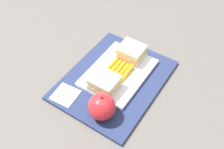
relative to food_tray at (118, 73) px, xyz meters
name	(u,v)px	position (x,y,z in m)	size (l,w,h in m)	color
ground_plane	(114,81)	(0.03, 0.00, -0.02)	(2.40, 2.40, 0.00)	#56514C
lunchbag_mat	(114,80)	(0.03, 0.00, -0.01)	(0.36, 0.28, 0.01)	navy
food_tray	(118,73)	(0.00, 0.00, 0.00)	(0.23, 0.17, 0.01)	white
sandwich_half_left	(131,52)	(-0.08, 0.00, 0.03)	(0.07, 0.08, 0.04)	#DBC189
sandwich_half_right	(104,83)	(0.08, 0.00, 0.03)	(0.07, 0.08, 0.04)	#DBC189
carrot_sticks_bundle	(119,70)	(0.00, 0.00, 0.01)	(0.08, 0.07, 0.02)	orange
apple	(102,107)	(0.16, 0.04, 0.03)	(0.08, 0.08, 0.09)	red
paper_napkin	(65,95)	(0.16, -0.09, 0.00)	(0.07, 0.07, 0.00)	white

